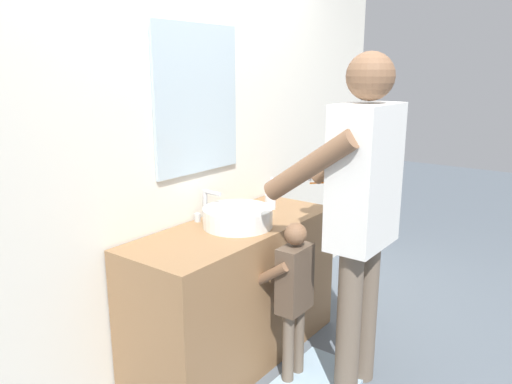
{
  "coord_description": "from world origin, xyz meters",
  "views": [
    {
      "loc": [
        -2.1,
        -1.42,
        1.71
      ],
      "look_at": [
        0.0,
        0.15,
        1.05
      ],
      "focal_mm": 34.73,
      "sensor_mm": 36.0,
      "label": 1
    }
  ],
  "objects": [
    {
      "name": "toothbrush_cup",
      "position": [
        0.41,
        0.34,
        0.88
      ],
      "size": [
        0.07,
        0.07,
        0.21
      ],
      "color": "silver",
      "rests_on": "vanity_cabinet"
    },
    {
      "name": "sink_basin",
      "position": [
        0.0,
        0.28,
        0.88
      ],
      "size": [
        0.4,
        0.4,
        0.11
      ],
      "color": "silver",
      "rests_on": "vanity_cabinet"
    },
    {
      "name": "adult_parent",
      "position": [
        0.15,
        -0.4,
        1.07
      ],
      "size": [
        0.55,
        0.58,
        1.79
      ],
      "color": "#6B5B4C",
      "rests_on": "ground"
    },
    {
      "name": "faucet",
      "position": [
        0.0,
        0.52,
        0.91
      ],
      "size": [
        0.18,
        0.14,
        0.18
      ],
      "color": "#B7BABF",
      "rests_on": "vanity_cabinet"
    },
    {
      "name": "back_wall",
      "position": [
        0.0,
        0.62,
        1.35
      ],
      "size": [
        4.4,
        0.1,
        2.7
      ],
      "color": "silver",
      "rests_on": "ground"
    },
    {
      "name": "vanity_cabinet",
      "position": [
        0.0,
        0.3,
        0.41
      ],
      "size": [
        1.4,
        0.54,
        0.83
      ],
      "primitive_type": "cube",
      "color": "olive",
      "rests_on": "ground"
    },
    {
      "name": "child_toddler",
      "position": [
        0.0,
        -0.1,
        0.55
      ],
      "size": [
        0.28,
        0.28,
        0.92
      ],
      "color": "#6B5B4C",
      "rests_on": "ground"
    },
    {
      "name": "ground_plane",
      "position": [
        0.0,
        0.0,
        0.0
      ],
      "size": [
        14.0,
        14.0,
        0.0
      ],
      "primitive_type": "plane",
      "color": "slate"
    }
  ]
}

